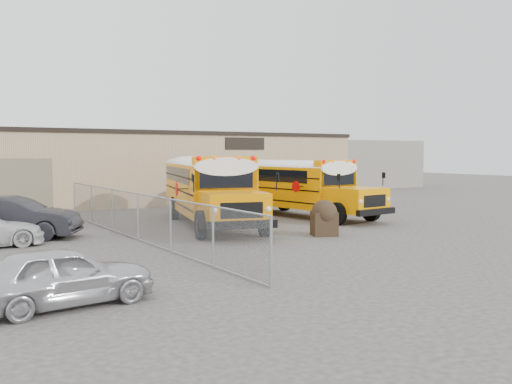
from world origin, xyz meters
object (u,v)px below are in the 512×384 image
school_bus_left (185,178)px  car_silver (62,276)px  school_bus_right (226,178)px  car_dark (14,218)px  tarp_bundle (324,217)px

school_bus_left → car_silver: bearing=-122.7°
school_bus_left → school_bus_right: 3.04m
school_bus_right → car_dark: size_ratio=2.11×
tarp_bundle → school_bus_right: bearing=78.3°
school_bus_right → car_silver: school_bus_right is taller
tarp_bundle → school_bus_left: bearing=91.6°
school_bus_right → car_dark: 14.98m
car_dark → school_bus_left: bearing=-29.2°
car_dark → car_silver: bearing=-155.2°
school_bus_left → tarp_bundle: school_bus_left is taller
tarp_bundle → car_dark: (-10.62, 5.77, 0.08)m
car_silver → car_dark: (0.83, 10.94, 0.14)m
car_silver → car_dark: bearing=-9.7°
school_bus_right → tarp_bundle: school_bus_right is taller
car_silver → car_dark: 10.97m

